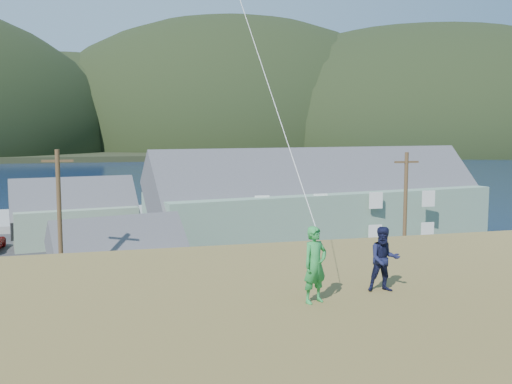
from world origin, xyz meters
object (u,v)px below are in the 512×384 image
lodge (323,202)px  kite_flyer_navy (384,259)px  wharf (64,219)px  shed_white (121,264)px  shed_palegreen_far (75,213)px  kite_flyer_green (315,265)px

lodge → kite_flyer_navy: (-12.96, -36.85, 3.63)m
wharf → lodge: bearing=-42.0°
shed_white → shed_palegreen_far: shed_palegreen_far is taller
lodge → kite_flyer_green: lodge is taller
kite_flyer_navy → kite_flyer_green: bearing=-156.2°
kite_flyer_green → kite_flyer_navy: 1.85m
lodge → shed_palegreen_far: lodge is taller
lodge → kite_flyer_navy: bearing=-119.0°
shed_palegreen_far → kite_flyer_green: (7.33, -45.36, 5.08)m
wharf → kite_flyer_green: kite_flyer_green is taller
lodge → shed_white: 22.26m
wharf → kite_flyer_navy: kite_flyer_navy is taller
shed_palegreen_far → kite_flyer_navy: (9.13, -44.96, 5.00)m
lodge → shed_palegreen_far: size_ratio=2.65×
shed_white → lodge: bearing=19.6°
shed_white → shed_palegreen_far: bearing=85.5°
lodge → wharf: bearing=128.3°
shed_white → kite_flyer_navy: bearing=-92.6°
shed_palegreen_far → kite_flyer_navy: size_ratio=8.40×
lodge → shed_palegreen_far: bearing=150.2°
wharf → shed_palegreen_far: bearing=-81.8°
kite_flyer_green → kite_flyer_navy: bearing=-8.2°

